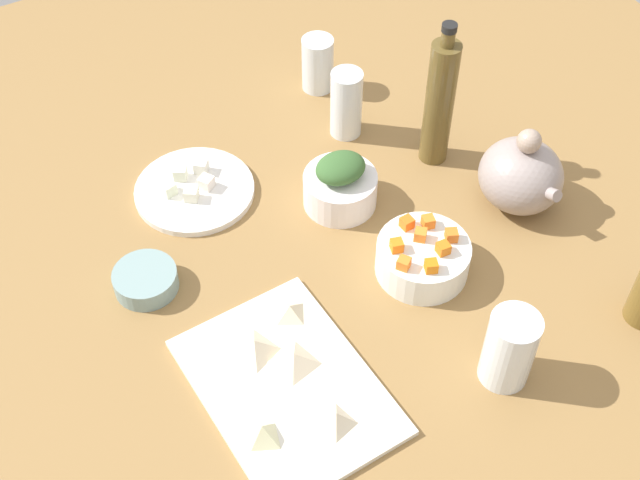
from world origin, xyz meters
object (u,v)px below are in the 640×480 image
object	(u,v)px
plate_tofu	(195,190)
drinking_glass_1	(318,64)
cutting_board	(287,386)
drinking_glass_0	(346,104)
teapot	(521,175)
bowl_small_side	(146,280)
bottle_1	(440,102)
bowl_greens	(340,190)
drinking_glass_2	(509,349)
bowl_carrots	(423,258)

from	to	relation	value
plate_tofu	drinking_glass_1	xyz separation A→B (cm)	(-14.07, 32.37, 4.74)
cutting_board	drinking_glass_0	size ratio (longest dim) A/B	2.42
drinking_glass_0	drinking_glass_1	bearing A→B (deg)	171.10
drinking_glass_0	teapot	bearing A→B (deg)	27.53
cutting_board	bowl_small_side	distance (cm)	28.55
plate_tofu	drinking_glass_0	size ratio (longest dim) A/B	1.57
plate_tofu	teapot	size ratio (longest dim) A/B	1.28
bottle_1	bowl_greens	bearing A→B (deg)	-86.07
plate_tofu	drinking_glass_2	bearing A→B (deg)	22.33
drinking_glass_2	drinking_glass_0	bearing A→B (deg)	172.02
bowl_small_side	teapot	distance (cm)	62.31
bowl_carrots	drinking_glass_1	world-z (taller)	drinking_glass_1
bowl_greens	bottle_1	distance (cm)	22.08
bowl_small_side	drinking_glass_2	world-z (taller)	drinking_glass_2
drinking_glass_1	cutting_board	bearing A→B (deg)	-33.97
bowl_greens	teapot	bearing A→B (deg)	59.99
plate_tofu	bowl_small_side	xyz separation A→B (cm)	(14.69, -14.90, 1.05)
bowl_carrots	teapot	size ratio (longest dim) A/B	0.92
plate_tofu	bottle_1	size ratio (longest dim) A/B	0.74
cutting_board	plate_tofu	xyz separation A→B (cm)	(-41.45, 5.03, 0.10)
drinking_glass_0	drinking_glass_2	world-z (taller)	drinking_glass_0
bowl_greens	drinking_glass_2	world-z (taller)	drinking_glass_2
bowl_small_side	drinking_glass_2	xyz separation A→B (cm)	(40.09, 37.40, 4.62)
drinking_glass_1	bowl_small_side	bearing A→B (deg)	-58.68
bottle_1	cutting_board	bearing A→B (deg)	-57.67
bowl_carrots	drinking_glass_0	size ratio (longest dim) A/B	1.12
bottle_1	drinking_glass_0	distance (cm)	17.56
bowl_greens	drinking_glass_0	size ratio (longest dim) A/B	0.95
bowl_greens	bowl_carrots	world-z (taller)	bowl_greens
bowl_greens	bottle_1	size ratio (longest dim) A/B	0.45
bowl_greens	drinking_glass_0	distance (cm)	18.21
bowl_carrots	drinking_glass_2	distance (cm)	21.82
bowl_small_side	drinking_glass_0	bearing A→B (deg)	108.53
bowl_carrots	drinking_glass_1	bearing A→B (deg)	169.36
bowl_carrots	drinking_glass_0	distance (cm)	34.56
bowl_carrots	drinking_glass_1	distance (cm)	48.22
bottle_1	teapot	bearing A→B (deg)	18.90
cutting_board	bowl_greens	bearing A→B (deg)	137.24
plate_tofu	bowl_carrots	size ratio (longest dim) A/B	1.40
drinking_glass_0	bottle_1	bearing A→B (deg)	36.38
bowl_greens	teapot	world-z (taller)	teapot
cutting_board	bowl_carrots	size ratio (longest dim) A/B	2.16
plate_tofu	bowl_carrots	world-z (taller)	bowl_carrots
drinking_glass_2	bowl_greens	bearing A→B (deg)	-176.60
cutting_board	teapot	world-z (taller)	teapot
teapot	bottle_1	size ratio (longest dim) A/B	0.57
cutting_board	bottle_1	world-z (taller)	bottle_1
bowl_carrots	drinking_glass_2	bearing A→B (deg)	-2.61
bottle_1	drinking_glass_1	size ratio (longest dim) A/B	2.57
drinking_glass_0	drinking_glass_1	distance (cm)	13.84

